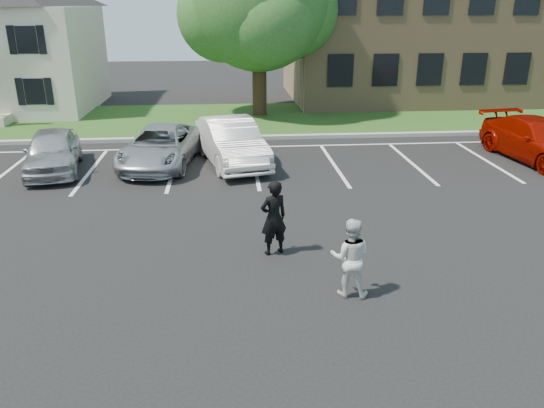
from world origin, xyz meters
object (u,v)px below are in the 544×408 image
object	(u,v)px
man_white_shirt	(350,258)
car_red_compact	(539,141)
office_building	(478,25)
car_white_sedan	(231,142)
car_silver_minivan	(160,146)
tree	(261,3)
car_silver_west	(53,151)
man_black_suit	(274,218)

from	to	relation	value
man_white_shirt	car_red_compact	world-z (taller)	man_white_shirt
office_building	man_white_shirt	xyz separation A→B (m)	(-12.66, -22.80, -3.36)
car_white_sedan	car_silver_minivan	bearing A→B (deg)	165.35
office_building	car_silver_minivan	world-z (taller)	office_building
tree	car_white_sedan	world-z (taller)	tree
car_red_compact	tree	bearing A→B (deg)	128.41
office_building	car_white_sedan	bearing A→B (deg)	-137.52
office_building	car_silver_west	bearing A→B (deg)	-146.18
office_building	man_white_shirt	bearing A→B (deg)	-119.03
car_white_sedan	car_red_compact	world-z (taller)	car_white_sedan
man_white_shirt	car_silver_west	world-z (taller)	man_white_shirt
tree	man_white_shirt	xyz separation A→B (m)	(0.52, -17.77, -4.55)
office_building	man_black_suit	bearing A→B (deg)	-123.78
man_white_shirt	car_white_sedan	world-z (taller)	man_white_shirt
man_white_shirt	car_red_compact	bearing A→B (deg)	-121.21
man_white_shirt	car_silver_minivan	world-z (taller)	man_white_shirt
car_red_compact	car_silver_west	bearing A→B (deg)	171.90
car_silver_west	car_red_compact	world-z (taller)	car_red_compact
office_building	tree	xyz separation A→B (m)	(-13.18, -5.04, 1.19)
man_black_suit	car_silver_minivan	size ratio (longest dim) A/B	0.36
car_silver_west	car_silver_minivan	world-z (taller)	car_silver_west
office_building	man_black_suit	distance (m)	25.31
car_silver_west	man_white_shirt	bearing A→B (deg)	-58.14
tree	man_white_shirt	distance (m)	18.35
man_white_shirt	car_silver_west	distance (m)	12.04
car_silver_west	car_white_sedan	size ratio (longest dim) A/B	0.86
man_black_suit	tree	bearing A→B (deg)	-113.84
man_black_suit	car_red_compact	bearing A→B (deg)	-167.25
man_white_shirt	car_silver_minivan	size ratio (longest dim) A/B	0.33
car_silver_west	car_red_compact	size ratio (longest dim) A/B	0.81
car_white_sedan	office_building	bearing A→B (deg)	28.96
car_white_sedan	car_red_compact	distance (m)	10.99
car_silver_minivan	car_red_compact	size ratio (longest dim) A/B	0.94
car_red_compact	man_white_shirt	bearing A→B (deg)	-142.97
car_white_sedan	man_black_suit	bearing A→B (deg)	-96.97
car_silver_west	car_white_sedan	world-z (taller)	car_white_sedan
tree	car_silver_minivan	world-z (taller)	tree
tree	car_white_sedan	bearing A→B (deg)	-100.73
car_silver_west	car_red_compact	xyz separation A→B (m)	(16.97, -0.15, 0.04)
car_white_sedan	tree	bearing A→B (deg)	65.75
car_silver_minivan	car_white_sedan	bearing A→B (deg)	7.40
tree	car_red_compact	distance (m)	13.81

